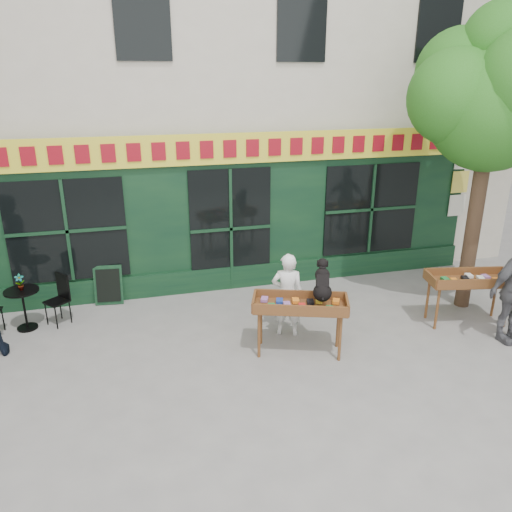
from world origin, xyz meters
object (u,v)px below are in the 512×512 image
at_px(woman, 287,295).
at_px(book_cart_center, 300,307).
at_px(bistro_table, 23,301).
at_px(dog, 323,280).
at_px(book_cart_right, 470,282).

bearing_deg(woman, book_cart_center, 109.53).
bearing_deg(bistro_table, woman, -17.17).
xyz_separation_m(book_cart_center, woman, (0.00, 0.65, -0.06)).
relative_size(dog, woman, 0.40).
height_order(dog, book_cart_right, dog).
distance_m(woman, book_cart_right, 3.38).
xyz_separation_m(book_cart_center, dog, (0.35, -0.05, 0.47)).
xyz_separation_m(dog, book_cart_right, (3.00, 0.25, -0.47)).
bearing_deg(book_cart_center, dog, 11.40).
bearing_deg(book_cart_right, bistro_table, 177.95).
bearing_deg(book_cart_right, book_cart_center, -165.43).
relative_size(woman, book_cart_right, 0.95).
bearing_deg(bistro_table, book_cart_right, -13.21).
height_order(book_cart_right, bistro_table, book_cart_right).
height_order(book_cart_center, book_cart_right, same).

